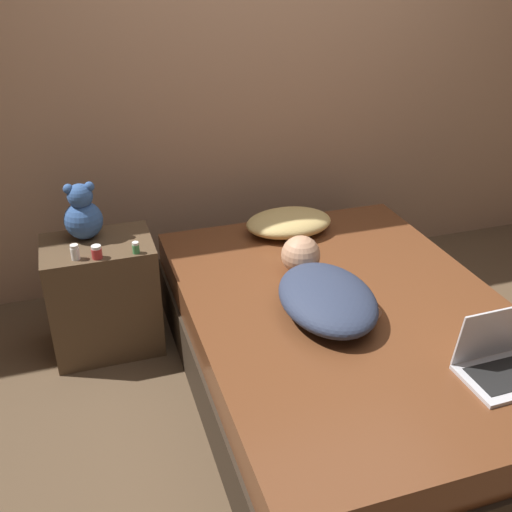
% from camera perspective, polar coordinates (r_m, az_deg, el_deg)
% --- Properties ---
extents(ground_plane, '(12.00, 12.00, 0.00)m').
position_cam_1_polar(ground_plane, '(2.92, 8.34, -11.93)').
color(ground_plane, brown).
extents(wall_back, '(8.00, 0.06, 2.60)m').
position_cam_1_polar(wall_back, '(3.46, 0.46, 18.74)').
color(wall_back, tan).
rests_on(wall_back, ground_plane).
extents(bed, '(1.40, 1.97, 0.44)m').
position_cam_1_polar(bed, '(2.79, 8.65, -8.51)').
color(bed, '#2D2319').
rests_on(bed, ground_plane).
extents(nightstand, '(0.52, 0.38, 0.58)m').
position_cam_1_polar(nightstand, '(3.07, -14.31, -3.67)').
color(nightstand, brown).
rests_on(nightstand, ground_plane).
extents(pillow, '(0.47, 0.33, 0.12)m').
position_cam_1_polar(pillow, '(3.25, 3.13, 3.20)').
color(pillow, tan).
rests_on(pillow, bed).
extents(person_lying, '(0.44, 0.76, 0.19)m').
position_cam_1_polar(person_lying, '(2.60, 6.44, -3.31)').
color(person_lying, '#2D3851').
rests_on(person_lying, bed).
extents(laptop, '(0.33, 0.24, 0.25)m').
position_cam_1_polar(laptop, '(2.41, 22.42, -9.14)').
color(laptop, silver).
rests_on(laptop, bed).
extents(teddy_bear, '(0.18, 0.18, 0.28)m').
position_cam_1_polar(teddy_bear, '(2.95, -16.18, 3.83)').
color(teddy_bear, '#335693').
rests_on(teddy_bear, nightstand).
extents(bottle_white, '(0.04, 0.04, 0.07)m').
position_cam_1_polar(bottle_white, '(2.80, -16.86, 0.35)').
color(bottle_white, white).
rests_on(bottle_white, nightstand).
extents(bottle_green, '(0.03, 0.03, 0.06)m').
position_cam_1_polar(bottle_green, '(2.79, -11.38, 0.78)').
color(bottle_green, '#3D8E4C').
rests_on(bottle_green, nightstand).
extents(bottle_red, '(0.05, 0.05, 0.06)m').
position_cam_1_polar(bottle_red, '(2.78, -14.93, 0.36)').
color(bottle_red, '#B72D2D').
rests_on(bottle_red, nightstand).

